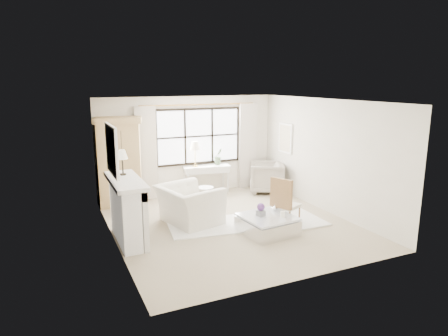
{
  "coord_description": "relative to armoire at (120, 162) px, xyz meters",
  "views": [
    {
      "loc": [
        -3.59,
        -7.56,
        3.11
      ],
      "look_at": [
        -0.07,
        0.2,
        1.24
      ],
      "focal_mm": 32.0,
      "sensor_mm": 36.0,
      "label": 1
    }
  ],
  "objects": [
    {
      "name": "console_table",
      "position": [
        2.36,
        0.14,
        -0.74
      ],
      "size": [
        1.35,
        0.63,
        0.8
      ],
      "rotation": [
        0.0,
        0.0,
        -0.14
      ],
      "color": "silver",
      "rests_on": "floor"
    },
    {
      "name": "armoire",
      "position": [
        0.0,
        0.0,
        0.0
      ],
      "size": [
        1.26,
        0.96,
        2.24
      ],
      "rotation": [
        0.0,
        0.0,
        -0.26
      ],
      "color": "tan",
      "rests_on": "floor"
    },
    {
      "name": "orchid_plant",
      "position": [
        2.73,
        0.16,
        -0.1
      ],
      "size": [
        0.3,
        0.26,
        0.47
      ],
      "primitive_type": "imported",
      "rotation": [
        0.0,
        0.0,
        0.21
      ],
      "color": "#4F6845",
      "rests_on": "console_table"
    },
    {
      "name": "art_canvas",
      "position": [
        4.38,
        -0.65,
        0.41
      ],
      "size": [
        0.01,
        0.52,
        0.72
      ],
      "primitive_type": "cube",
      "color": "beige",
      "rests_on": "wall_right"
    },
    {
      "name": "floor",
      "position": [
        1.93,
        -2.35,
        -1.14
      ],
      "size": [
        5.5,
        5.5,
        0.0
      ],
      "primitive_type": "plane",
      "color": "tan",
      "rests_on": "ground"
    },
    {
      "name": "mirror_glass",
      "position": [
        -0.51,
        -2.35,
        0.7
      ],
      "size": [
        0.02,
        1.0,
        0.8
      ],
      "primitive_type": "cube",
      "color": "silver",
      "rests_on": "wall_left"
    },
    {
      "name": "mirror_frame",
      "position": [
        -0.54,
        -2.35,
        0.7
      ],
      "size": [
        0.05,
        1.15,
        0.95
      ],
      "primitive_type": "cube",
      "color": "white",
      "rests_on": "wall_left"
    },
    {
      "name": "wall_left",
      "position": [
        -0.57,
        -2.35,
        0.21
      ],
      "size": [
        0.0,
        5.5,
        5.5
      ],
      "primitive_type": "plane",
      "rotation": [
        1.57,
        0.0,
        1.57
      ],
      "color": "white",
      "rests_on": "ground"
    },
    {
      "name": "rug_right",
      "position": [
        3.09,
        -2.7,
        -1.12
      ],
      "size": [
        1.73,
        1.32,
        0.03
      ],
      "primitive_type": "cube",
      "rotation": [
        0.0,
        0.0,
        -0.03
      ],
      "color": "silver",
      "rests_on": "floor"
    },
    {
      "name": "curtain_left",
      "position": [
        0.73,
        0.3,
        0.1
      ],
      "size": [
        0.55,
        0.1,
        2.47
      ],
      "primitive_type": "cube",
      "color": "beige",
      "rests_on": "ground"
    },
    {
      "name": "rug_left",
      "position": [
        1.39,
        -2.3,
        -1.13
      ],
      "size": [
        1.79,
        1.39,
        0.03
      ],
      "primitive_type": "cube",
      "rotation": [
        0.0,
        0.0,
        -0.15
      ],
      "color": "white",
      "rests_on": "floor"
    },
    {
      "name": "curtain_right",
      "position": [
        3.73,
        0.3,
        0.1
      ],
      "size": [
        0.55,
        0.1,
        2.47
      ],
      "primitive_type": "cube",
      "color": "beige",
      "rests_on": "ground"
    },
    {
      "name": "art_frame",
      "position": [
        4.4,
        -0.65,
        0.41
      ],
      "size": [
        0.04,
        0.62,
        0.82
      ],
      "primitive_type": "cube",
      "color": "white",
      "rests_on": "wall_right"
    },
    {
      "name": "pillar_candle",
      "position": [
        2.64,
        -3.34,
        -0.7
      ],
      "size": [
        0.1,
        0.1,
        0.12
      ],
      "primitive_type": "cylinder",
      "color": "white",
      "rests_on": "coffee_table"
    },
    {
      "name": "wall_front",
      "position": [
        1.93,
        -5.1,
        0.21
      ],
      "size": [
        5.0,
        0.0,
        5.0
      ],
      "primitive_type": "plane",
      "rotation": [
        -1.57,
        0.0,
        0.0
      ],
      "color": "white",
      "rests_on": "ground"
    },
    {
      "name": "wall_right",
      "position": [
        4.43,
        -2.35,
        0.21
      ],
      "size": [
        0.0,
        5.5,
        5.5
      ],
      "primitive_type": "plane",
      "rotation": [
        1.57,
        0.0,
        -1.57
      ],
      "color": "beige",
      "rests_on": "ground"
    },
    {
      "name": "window_pane",
      "position": [
        2.23,
        0.38,
        0.46
      ],
      "size": [
        2.4,
        0.02,
        1.5
      ],
      "primitive_type": "cube",
      "color": "white",
      "rests_on": "wall_back"
    },
    {
      "name": "wall_back",
      "position": [
        1.93,
        0.4,
        0.21
      ],
      "size": [
        5.0,
        0.0,
        5.0
      ],
      "primitive_type": "plane",
      "rotation": [
        1.57,
        0.0,
        0.0
      ],
      "color": "white",
      "rests_on": "ground"
    },
    {
      "name": "club_armchair",
      "position": [
        1.12,
        -1.91,
        -0.72
      ],
      "size": [
        1.42,
        1.54,
        0.84
      ],
      "primitive_type": "imported",
      "rotation": [
        0.0,
        0.0,
        1.82
      ],
      "color": "silver",
      "rests_on": "floor"
    },
    {
      "name": "planter_box",
      "position": [
        2.26,
        -3.09,
        -0.7
      ],
      "size": [
        0.18,
        0.18,
        0.11
      ],
      "primitive_type": "cube",
      "rotation": [
        0.0,
        0.0,
        0.23
      ],
      "color": "slate",
      "rests_on": "coffee_table"
    },
    {
      "name": "console_lamp",
      "position": [
        2.04,
        0.16,
        0.22
      ],
      "size": [
        0.28,
        0.28,
        0.69
      ],
      "color": "#BA9740",
      "rests_on": "console_table"
    },
    {
      "name": "wingback_chair",
      "position": [
        3.97,
        -0.4,
        -0.71
      ],
      "size": [
        1.26,
        1.25,
        0.86
      ],
      "primitive_type": "imported",
      "rotation": [
        0.0,
        0.0,
        -2.06
      ],
      "color": "#9E9486",
      "rests_on": "floor"
    },
    {
      "name": "coffee_vase",
      "position": [
        2.7,
        -2.92,
        -0.69
      ],
      "size": [
        0.14,
        0.14,
        0.14
      ],
      "primitive_type": "imported",
      "rotation": [
        0.0,
        0.0,
        0.03
      ],
      "color": "silver",
      "rests_on": "coffee_table"
    },
    {
      "name": "french_chair",
      "position": [
        2.97,
        -2.94,
        -0.83
      ],
      "size": [
        0.64,
        0.64,
        1.08
      ],
      "rotation": [
        0.0,
        0.0,
        2.0
      ],
      "color": "olive",
      "rests_on": "floor"
    },
    {
      "name": "mantel_lamp",
      "position": [
        -0.29,
        -2.0,
        0.51
      ],
      "size": [
        0.22,
        0.22,
        0.51
      ],
      "color": "black",
      "rests_on": "fireplace"
    },
    {
      "name": "ceiling",
      "position": [
        1.93,
        -2.35,
        1.56
      ],
      "size": [
        5.5,
        5.5,
        0.0
      ],
      "primitive_type": "plane",
      "rotation": [
        3.14,
        0.0,
        0.0
      ],
      "color": "white",
      "rests_on": "ground"
    },
    {
      "name": "fireplace",
      "position": [
        -0.34,
        -2.35,
        -0.49
      ],
      "size": [
        0.58,
        1.66,
        1.26
      ],
      "color": "silver",
      "rests_on": "ground"
    },
    {
      "name": "curtain_rod",
      "position": [
        2.23,
        0.32,
        1.33
      ],
      "size": [
        3.3,
        0.04,
        0.04
      ],
      "primitive_type": "cylinder",
      "rotation": [
        0.0,
        1.57,
        0.0
      ],
      "color": "#A97A3A",
      "rests_on": "wall_back"
    },
    {
      "name": "window_frame",
      "position": [
        2.23,
        0.37,
        0.46
      ],
      "size": [
        2.5,
        0.04,
        1.5
      ],
      "primitive_type": null,
      "color": "black",
      "rests_on": "wall_back"
    },
    {
      "name": "coffee_table",
      "position": [
        2.39,
        -3.15,
        -0.96
      ],
      "size": [
        1.1,
        1.1,
        0.38
      ],
      "rotation": [
        0.0,
        0.0,
        0.11
      ],
      "color": "silver",
      "rests_on": "floor"
    },
    {
      "name": "planter_flowers",
      "position": [
        2.26,
        -3.09,
        -0.57
      ],
      "size": [
        0.16,
        0.16,
        0.16
      ],
      "primitive_type": "sphere",
      "color": "#572E74",
      "rests_on": "planter_box"
    },
    {
      "name": "side_table",
      "position": [
        1.89,
        -0.96,
        -0.81
      ],
      "size": [
        0.4,
        0.4,
        0.51
      ],
      "color": "silver",
      "rests_on": "floor"
    }
  ]
}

